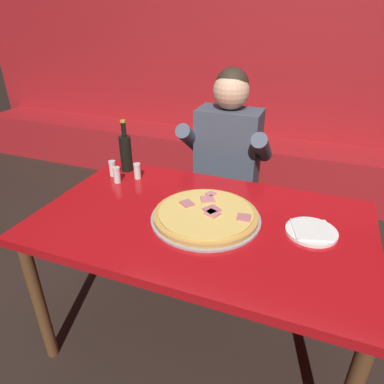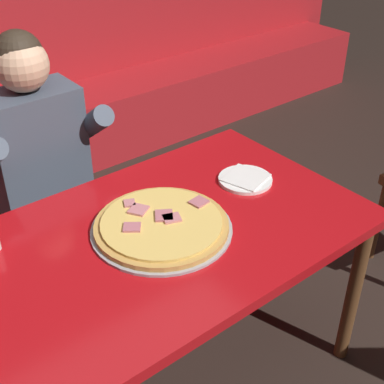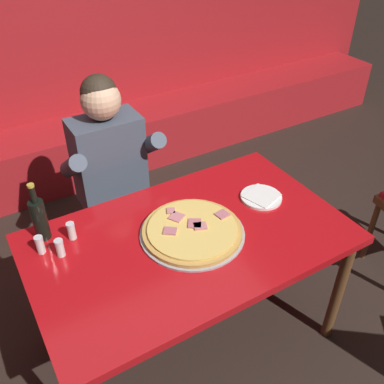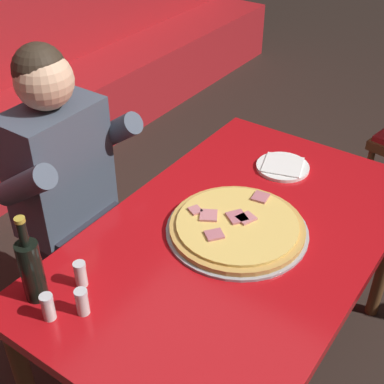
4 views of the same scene
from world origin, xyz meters
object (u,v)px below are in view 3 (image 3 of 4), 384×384
(shaker_parmesan, at_px, (40,245))
(diner_seated_blue_shirt, at_px, (116,179))
(plate_white_paper, at_px, (261,197))
(shaker_black_pepper, at_px, (72,232))
(beer_bottle, at_px, (39,218))
(pizza, at_px, (192,231))
(shaker_red_pepper_flakes, at_px, (60,249))
(main_dining_table, at_px, (190,248))

(shaker_parmesan, bearing_deg, diner_seated_blue_shirt, 38.71)
(plate_white_paper, distance_m, shaker_black_pepper, 0.94)
(beer_bottle, relative_size, shaker_black_pepper, 3.40)
(diner_seated_blue_shirt, bearing_deg, pizza, -80.45)
(shaker_red_pepper_flakes, bearing_deg, beer_bottle, 101.56)
(beer_bottle, distance_m, diner_seated_blue_shirt, 0.60)
(pizza, height_order, diner_seated_blue_shirt, diner_seated_blue_shirt)
(main_dining_table, height_order, diner_seated_blue_shirt, diner_seated_blue_shirt)
(diner_seated_blue_shirt, bearing_deg, shaker_black_pepper, -133.14)
(plate_white_paper, bearing_deg, beer_bottle, 165.08)
(main_dining_table, height_order, shaker_red_pepper_flakes, shaker_red_pepper_flakes)
(pizza, xyz_separation_m, beer_bottle, (-0.59, 0.33, 0.09))
(main_dining_table, xyz_separation_m, shaker_red_pepper_flakes, (-0.54, 0.18, 0.11))
(shaker_black_pepper, bearing_deg, pizza, -27.76)
(shaker_parmesan, bearing_deg, main_dining_table, -21.68)
(shaker_black_pepper, relative_size, diner_seated_blue_shirt, 0.07)
(main_dining_table, xyz_separation_m, shaker_black_pepper, (-0.46, 0.26, 0.11))
(pizza, height_order, plate_white_paper, pizza)
(plate_white_paper, relative_size, beer_bottle, 0.72)
(shaker_parmesan, distance_m, diner_seated_blue_shirt, 0.67)
(plate_white_paper, height_order, shaker_black_pepper, shaker_black_pepper)
(pizza, distance_m, shaker_parmesan, 0.67)
(main_dining_table, xyz_separation_m, plate_white_paper, (0.46, 0.06, 0.08))
(pizza, xyz_separation_m, plate_white_paper, (0.44, 0.05, -0.01))
(main_dining_table, height_order, beer_bottle, beer_bottle)
(shaker_black_pepper, bearing_deg, beer_bottle, 145.72)
(pizza, relative_size, shaker_black_pepper, 5.61)
(plate_white_paper, bearing_deg, shaker_parmesan, 170.28)
(main_dining_table, bearing_deg, shaker_red_pepper_flakes, 161.81)
(plate_white_paper, xyz_separation_m, shaker_red_pepper_flakes, (-1.00, 0.12, 0.03))
(plate_white_paper, xyz_separation_m, beer_bottle, (-1.03, 0.27, 0.10))
(beer_bottle, xyz_separation_m, diner_seated_blue_shirt, (0.48, 0.32, -0.15))
(main_dining_table, height_order, pizza, pizza)
(pizza, bearing_deg, beer_bottle, 150.97)
(shaker_red_pepper_flakes, bearing_deg, pizza, -17.06)
(diner_seated_blue_shirt, bearing_deg, shaker_parmesan, -141.29)
(beer_bottle, height_order, shaker_red_pepper_flakes, beer_bottle)
(shaker_red_pepper_flakes, height_order, diner_seated_blue_shirt, diner_seated_blue_shirt)
(plate_white_paper, height_order, beer_bottle, beer_bottle)
(shaker_parmesan, distance_m, shaker_red_pepper_flakes, 0.09)
(pizza, bearing_deg, shaker_black_pepper, 152.24)
(main_dining_table, height_order, plate_white_paper, plate_white_paper)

